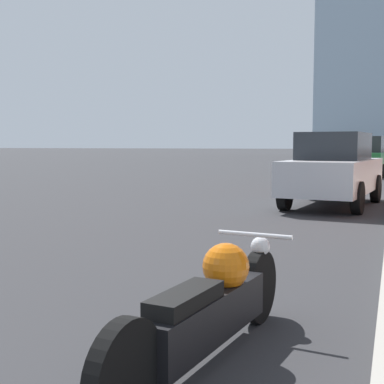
# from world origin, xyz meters

# --- Properties ---
(motorcycle) EXTENTS (0.62, 2.51, 0.77)m
(motorcycle) POSITION_xyz_m (2.55, 4.03, 0.38)
(motorcycle) COLOR black
(motorcycle) RESTS_ON ground_plane
(parked_car_silver) EXTENTS (2.11, 4.45, 1.75)m
(parked_car_silver) POSITION_xyz_m (2.33, 13.77, 0.88)
(parked_car_silver) COLOR #BCBCC1
(parked_car_silver) RESTS_ON ground_plane
(parked_car_green) EXTENTS (2.32, 4.42, 1.85)m
(parked_car_green) POSITION_xyz_m (2.38, 26.97, 0.90)
(parked_car_green) COLOR #1E6B33
(parked_car_green) RESTS_ON ground_plane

